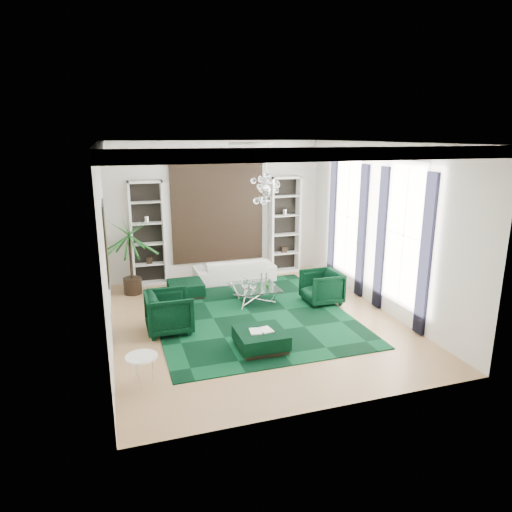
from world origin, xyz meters
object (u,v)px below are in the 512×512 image
object	(u,v)px
armchair_left	(169,312)
coffee_table	(254,294)
ottoman_front	(261,340)
palm	(130,246)
sofa	(234,270)
armchair_right	(322,287)
ottoman_side	(186,289)
side_table	(142,371)

from	to	relation	value
armchair_left	coffee_table	world-z (taller)	armchair_left
ottoman_front	palm	xyz separation A→B (m)	(-2.13, 3.96, 1.07)
ottoman_front	sofa	bearing A→B (deg)	81.64
armchair_left	armchair_right	distance (m)	3.75
ottoman_front	palm	world-z (taller)	palm
ottoman_side	side_table	xyz separation A→B (m)	(-1.35, -3.97, 0.06)
armchair_right	palm	distance (m)	4.85
coffee_table	ottoman_front	bearing A→B (deg)	-104.78
armchair_right	ottoman_side	world-z (taller)	armchair_right
coffee_table	armchair_left	bearing A→B (deg)	-152.71
armchair_left	ottoman_side	distance (m)	2.13
sofa	side_table	size ratio (longest dim) A/B	4.29
ottoman_side	palm	distance (m)	1.75
armchair_left	side_table	size ratio (longest dim) A/B	1.82
coffee_table	side_table	bearing A→B (deg)	-133.04
ottoman_side	ottoman_front	world-z (taller)	ottoman_side
side_table	palm	size ratio (longest dim) A/B	0.21
ottoman_side	side_table	world-z (taller)	side_table
ottoman_front	palm	size ratio (longest dim) A/B	0.36
ottoman_front	side_table	distance (m)	2.32
armchair_right	side_table	size ratio (longest dim) A/B	1.69
sofa	coffee_table	world-z (taller)	sofa
coffee_table	side_table	xyz separation A→B (m)	(-2.88, -3.08, 0.06)
ottoman_side	palm	world-z (taller)	palm
ottoman_front	side_table	world-z (taller)	side_table
armchair_left	ottoman_side	xyz separation A→B (m)	(0.66, 2.02, -0.24)
armchair_left	sofa	bearing A→B (deg)	-37.18
coffee_table	ottoman_front	size ratio (longest dim) A/B	1.23
ottoman_front	armchair_left	bearing A→B (deg)	139.26
ottoman_side	ottoman_front	bearing A→B (deg)	-75.28
coffee_table	palm	distance (m)	3.33
sofa	ottoman_side	xyz separation A→B (m)	(-1.49, -0.82, -0.13)
armchair_right	sofa	bearing A→B (deg)	-145.54
armchair_left	ottoman_front	size ratio (longest dim) A/B	1.03
sofa	coffee_table	xyz separation A→B (m)	(0.04, -1.71, -0.13)
sofa	ottoman_front	distance (m)	4.21
side_table	palm	bearing A→B (deg)	88.75
ottoman_side	armchair_left	bearing A→B (deg)	-108.19
armchair_right	coffee_table	size ratio (longest dim) A/B	0.78
ottoman_side	ottoman_front	size ratio (longest dim) A/B	0.94
ottoman_front	side_table	xyz separation A→B (m)	(-2.23, -0.63, 0.07)
armchair_right	ottoman_side	xyz separation A→B (m)	(-3.05, 1.45, -0.21)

